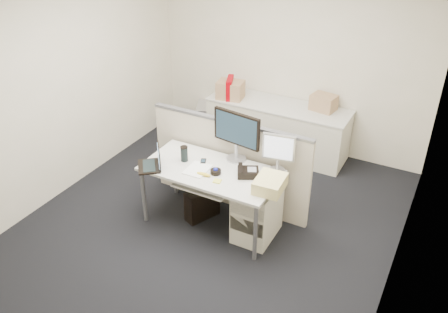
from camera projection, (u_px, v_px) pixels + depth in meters
The scene contains 28 objects.
floor at pixel (212, 223), 5.54m from camera, with size 4.00×4.50×0.01m, color black.
wall_back at pixel (290, 56), 6.56m from camera, with size 4.00×0.02×2.70m, color beige.
wall_front at pixel (42, 248), 3.14m from camera, with size 4.00×0.02×2.70m, color beige.
wall_left at pixel (65, 84), 5.66m from camera, with size 0.02×4.50×2.70m, color beige.
wall_right at pixel (414, 166), 4.04m from camera, with size 0.02×4.50×2.70m, color beige.
desk at pixel (211, 174), 5.20m from camera, with size 1.50×0.75×0.73m.
keyboard_tray at pixel (203, 186), 5.08m from camera, with size 0.62×0.32×0.02m, color beige.
drawer_pedestal at pixel (257, 211), 5.18m from camera, with size 0.40×0.55×0.65m, color beige.
cubicle_partition at pixel (230, 165), 5.59m from camera, with size 2.00×0.06×1.10m, color beige.
back_counter at pixel (277, 129), 6.82m from camera, with size 2.00×0.60×0.72m, color beige.
monitor_main at pixel (237, 137), 5.20m from camera, with size 0.58×0.22×0.58m, color black.
monitor_small at pixel (278, 153), 5.03m from camera, with size 0.35×0.18×0.43m, color #B7B7BC.
laptop at pixel (148, 158), 5.14m from camera, with size 0.32×0.24×0.24m, color black.
trackball at pixel (216, 172), 5.08m from camera, with size 0.12×0.12×0.05m, color black.
desk_phone at pixel (248, 173), 5.04m from camera, with size 0.22×0.18×0.07m, color black.
paper_stack at pixel (198, 169), 5.15m from camera, with size 0.23×0.29×0.01m, color white.
sticky_pad at pixel (217, 181), 4.95m from camera, with size 0.08×0.08×0.01m, color #E4E047.
travel_mug at pixel (184, 154), 5.28m from camera, with size 0.08×0.08×0.17m, color black.
banana at pixel (204, 174), 5.04m from camera, with size 0.17×0.04×0.04m, color yellow.
cellphone at pixel (203, 161), 5.29m from camera, with size 0.06×0.11×0.01m, color black.
manila_folders at pixel (270, 184), 4.80m from camera, with size 0.28×0.36×0.13m, color #D0C172.
keyboard at pixel (200, 181), 5.12m from camera, with size 0.47×0.17×0.03m, color black.
pc_tower_desk at pixel (202, 204), 5.53m from camera, with size 0.16×0.41×0.38m, color black.
pc_tower_spare_dark at pixel (186, 127), 7.24m from camera, with size 0.16×0.40×0.37m, color black.
pc_tower_spare_silver at pixel (203, 117), 7.50m from camera, with size 0.18×0.45×0.42m, color #B7B7BC.
cardboard_box_left at pixel (230, 90), 6.76m from camera, with size 0.36×0.27×0.27m, color tan.
cardboard_box_right at pixel (323, 103), 6.43m from camera, with size 0.32×0.25×0.23m, color tan.
red_binder at pixel (230, 88), 6.78m from camera, with size 0.08×0.33×0.31m, color #9F0009.
Camera 1 is at (2.20, -3.80, 3.46)m, focal length 38.00 mm.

